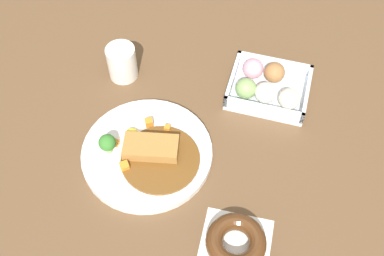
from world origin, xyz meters
TOP-DOWN VIEW (x-y plane):
  - ground_plane at (0.00, 0.00)m, footprint 1.60×1.60m
  - curry_plate at (-0.06, -0.05)m, footprint 0.28×0.28m
  - donut_box at (0.15, 0.19)m, footprint 0.18×0.15m
  - chocolate_ring_donut at (0.16, -0.19)m, footprint 0.14×0.14m
  - coffee_mug at (-0.19, 0.16)m, footprint 0.07×0.07m

SIDE VIEW (x-z plane):
  - ground_plane at x=0.00m, z-range 0.00..0.00m
  - curry_plate at x=-0.06m, z-range -0.02..0.05m
  - chocolate_ring_donut at x=0.16m, z-range 0.00..0.03m
  - donut_box at x=0.15m, z-range 0.00..0.06m
  - coffee_mug at x=-0.19m, z-range 0.00..0.08m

